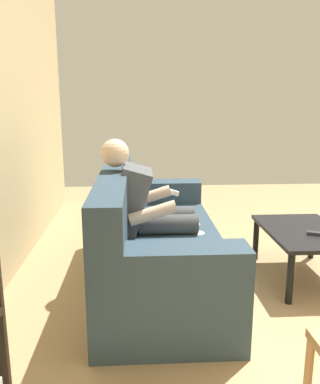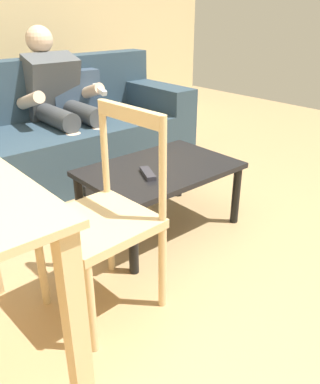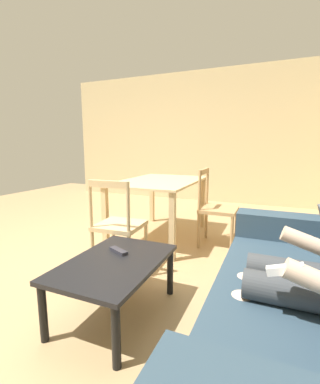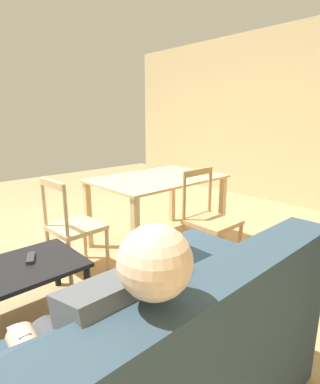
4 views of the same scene
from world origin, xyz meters
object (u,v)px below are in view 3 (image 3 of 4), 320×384
at_px(coffee_table, 115,268).
at_px(tv_remote, 119,251).
at_px(dining_chair_near_wall, 216,209).
at_px(dining_table, 160,188).
at_px(dining_chair_facing_couch, 118,225).
at_px(couch, 313,315).

height_order(coffee_table, tv_remote, tv_remote).
distance_m(tv_remote, dining_chair_near_wall, 1.57).
height_order(coffee_table, dining_table, dining_table).
distance_m(coffee_table, dining_chair_near_wall, 1.69).
distance_m(coffee_table, dining_chair_facing_couch, 0.72).
relative_size(tv_remote, dining_table, 0.12).
xyz_separation_m(couch, coffee_table, (-0.01, -1.21, 0.03)).
distance_m(couch, dining_chair_facing_couch, 1.69).
bearing_deg(tv_remote, dining_table, 35.82).
relative_size(dining_table, dining_chair_facing_couch, 1.55).
bearing_deg(dining_chair_near_wall, couch, 26.76).
xyz_separation_m(couch, dining_table, (-1.65, -1.56, 0.32)).
bearing_deg(coffee_table, tv_remote, -159.04).
bearing_deg(couch, dining_table, -136.63).
xyz_separation_m(coffee_table, dining_chair_facing_couch, (-0.62, -0.36, 0.09)).
distance_m(tv_remote, dining_table, 1.56).
height_order(tv_remote, dining_chair_near_wall, dining_chair_near_wall).
relative_size(coffee_table, dining_table, 0.64).
height_order(couch, coffee_table, couch).
distance_m(couch, coffee_table, 1.21).
relative_size(dining_chair_near_wall, dining_chair_facing_couch, 1.03).
bearing_deg(dining_chair_near_wall, dining_table, -90.00).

